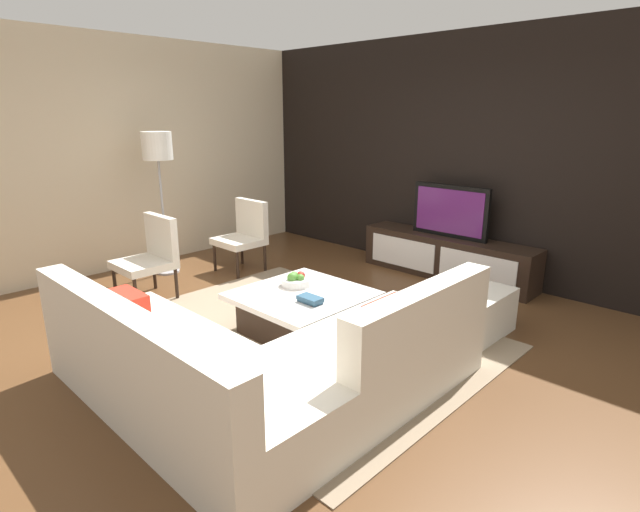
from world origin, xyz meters
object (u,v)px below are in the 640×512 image
sectional_couch (260,364)px  accent_chair_far (245,231)px  media_console (447,257)px  television (450,211)px  coffee_table (303,312)px  fruit_bowl (296,280)px  accent_chair_near (151,253)px  book_stack (310,299)px  ottoman (463,309)px  floor_lamp (158,154)px

sectional_couch → accent_chair_far: (-2.47, 1.80, 0.20)m
media_console → accent_chair_far: bearing=-143.1°
television → coffee_table: (-0.10, -2.30, -0.60)m
media_console → fruit_bowl: fruit_bowl is taller
accent_chair_far → coffee_table: bearing=-24.6°
accent_chair_near → fruit_bowl: 1.72m
coffee_table → book_stack: (0.22, -0.12, 0.21)m
fruit_bowl → ottoman: bearing=39.0°
accent_chair_far → book_stack: (2.09, -0.94, -0.08)m
media_console → fruit_bowl: (-0.28, -2.20, 0.18)m
sectional_couch → fruit_bowl: sectional_couch is taller
ottoman → fruit_bowl: bearing=-141.0°
media_console → floor_lamp: bearing=-139.1°
media_console → sectional_couch: bearing=-81.3°
accent_chair_far → book_stack: accent_chair_far is taller
accent_chair_near → fruit_bowl: accent_chair_near is taller
television → sectional_couch: (0.50, -3.27, -0.52)m
accent_chair_near → accent_chair_far: size_ratio=1.00×
television → book_stack: television is taller
fruit_bowl → accent_chair_far: bearing=156.9°
accent_chair_far → book_stack: 2.29m
television → accent_chair_far: 2.48m
fruit_bowl → book_stack: bearing=-28.7°
coffee_table → accent_chair_far: bearing=156.4°
coffee_table → fruit_bowl: (-0.18, 0.10, 0.23)m
coffee_table → accent_chair_far: 2.06m
television → fruit_bowl: (-0.28, -2.20, -0.37)m
media_console → fruit_bowl: 2.22m
fruit_bowl → television: bearing=82.8°
sectional_couch → accent_chair_near: accent_chair_near is taller
media_console → accent_chair_near: bearing=-124.6°
floor_lamp → accent_chair_far: floor_lamp is taller
accent_chair_far → sectional_couch: bearing=-36.9°
accent_chair_near → television: bearing=62.3°
floor_lamp → fruit_bowl: 2.51m
ottoman → book_stack: 1.42m
fruit_bowl → floor_lamp: bearing=-179.2°
coffee_table → fruit_bowl: size_ratio=3.77×
ottoman → accent_chair_far: bearing=-175.4°
media_console → coffee_table: bearing=-92.5°
accent_chair_near → floor_lamp: 1.28m
television → floor_lamp: size_ratio=0.56×
coffee_table → floor_lamp: (-2.47, 0.07, 1.24)m
coffee_table → television: bearing=87.5°
accent_chair_near → accent_chair_far: (-0.07, 1.28, 0.00)m
media_console → book_stack: size_ratio=9.96×
accent_chair_near → ottoman: accent_chair_near is taller
sectional_couch → book_stack: sectional_couch is taller
television → floor_lamp: floor_lamp is taller
media_console → ottoman: media_console is taller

